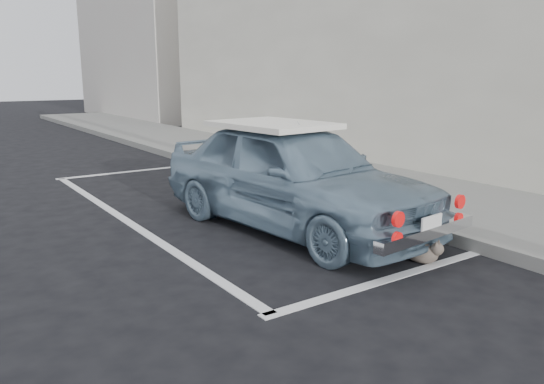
% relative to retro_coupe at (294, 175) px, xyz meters
% --- Properties ---
extents(ground, '(80.00, 80.00, 0.00)m').
position_rel_retro_coupe_xyz_m(ground, '(-0.75, -1.43, -0.69)').
color(ground, black).
rests_on(ground, ground).
extents(sidewalk, '(2.80, 40.00, 0.15)m').
position_rel_retro_coupe_xyz_m(sidewalk, '(2.45, 0.57, -0.61)').
color(sidewalk, slate).
rests_on(sidewalk, ground).
extents(building_far, '(3.50, 10.00, 8.00)m').
position_rel_retro_coupe_xyz_m(building_far, '(5.60, 18.57, 3.31)').
color(building_far, beige).
rests_on(building_far, ground).
extents(pline_rear, '(3.00, 0.12, 0.01)m').
position_rel_retro_coupe_xyz_m(pline_rear, '(-0.25, -1.93, -0.68)').
color(pline_rear, silver).
rests_on(pline_rear, ground).
extents(pline_front, '(3.00, 0.12, 0.01)m').
position_rel_retro_coupe_xyz_m(pline_front, '(-0.25, 5.07, -0.68)').
color(pline_front, silver).
rests_on(pline_front, ground).
extents(pline_side, '(0.12, 7.00, 0.01)m').
position_rel_retro_coupe_xyz_m(pline_side, '(-1.65, 1.57, -0.68)').
color(pline_side, silver).
rests_on(pline_side, ground).
extents(retro_coupe, '(2.03, 4.15, 1.36)m').
position_rel_retro_coupe_xyz_m(retro_coupe, '(0.00, 0.00, 0.00)').
color(retro_coupe, slate).
rests_on(retro_coupe, ground).
extents(cat, '(0.33, 0.50, 0.27)m').
position_rel_retro_coupe_xyz_m(cat, '(0.33, -1.81, -0.56)').
color(cat, '#746658').
rests_on(cat, ground).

